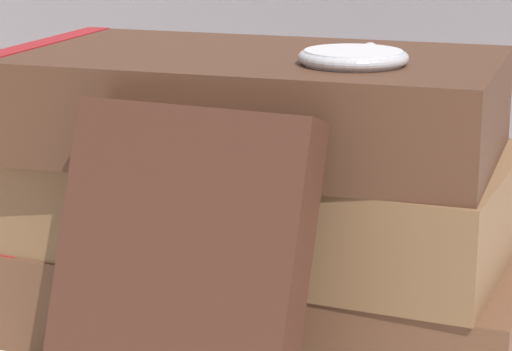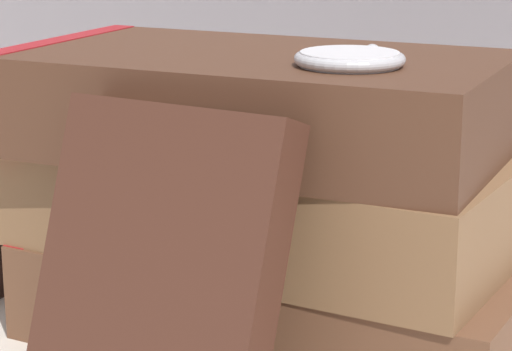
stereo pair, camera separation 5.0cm
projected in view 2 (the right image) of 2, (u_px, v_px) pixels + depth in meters
name	position (u px, v px, depth m)	size (l,w,h in m)	color
book_flat_bottom	(279.00, 287.00, 0.51)	(0.24, 0.14, 0.05)	brown
book_flat_middle	(256.00, 194.00, 0.50)	(0.23, 0.13, 0.05)	brown
book_flat_top	(243.00, 101.00, 0.48)	(0.23, 0.14, 0.05)	#4C2D1E
book_leaning_front	(156.00, 289.00, 0.41)	(0.10, 0.06, 0.13)	#422319
pocket_watch	(350.00, 59.00, 0.44)	(0.05, 0.05, 0.01)	silver
reading_glasses	(237.00, 235.00, 0.66)	(0.11, 0.05, 0.00)	black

